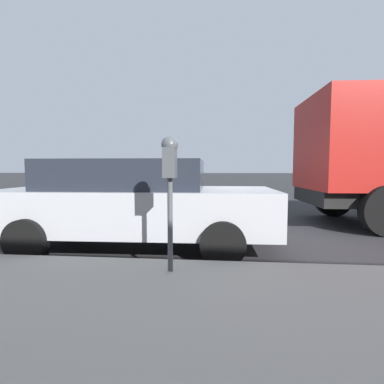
{
  "coord_description": "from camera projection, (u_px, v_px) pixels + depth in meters",
  "views": [
    {
      "loc": [
        -6.0,
        -0.42,
        1.35
      ],
      "look_at": [
        -2.38,
        -0.06,
        1.08
      ],
      "focal_mm": 28.0,
      "sensor_mm": 36.0,
      "label": 1
    }
  ],
  "objects": [
    {
      "name": "ground_plane",
      "position": [
        200.0,
        236.0,
        6.09
      ],
      "size": [
        220.0,
        220.0,
        0.0
      ],
      "primitive_type": "plane",
      "color": "#2B2B2D"
    },
    {
      "name": "parking_meter",
      "position": [
        170.0,
        169.0,
        3.39
      ],
      "size": [
        0.21,
        0.19,
        1.55
      ],
      "color": "#4C5156",
      "rests_on": "sidewalk"
    },
    {
      "name": "car_silver",
      "position": [
        135.0,
        202.0,
        5.13
      ],
      "size": [
        2.15,
        4.66,
        1.51
      ],
      "rotation": [
        0.0,
        0.0,
        3.17
      ],
      "color": "#B7BABF",
      "rests_on": "ground_plane"
    }
  ]
}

